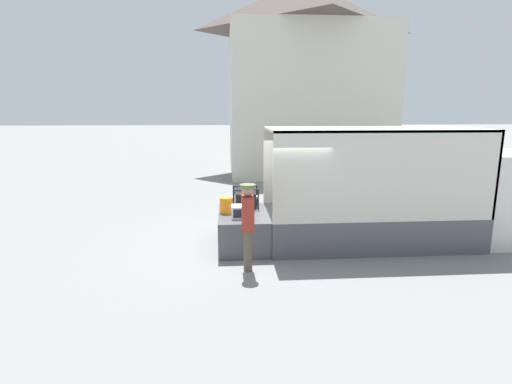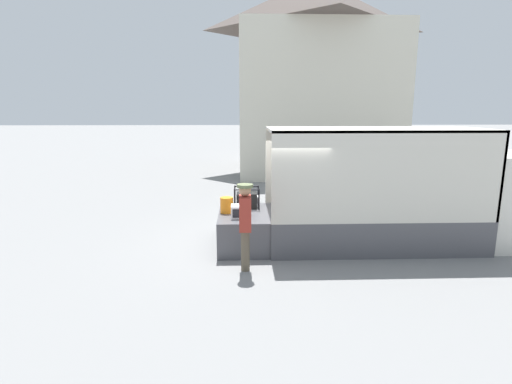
{
  "view_description": "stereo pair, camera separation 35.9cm",
  "coord_description": "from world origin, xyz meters",
  "px_view_note": "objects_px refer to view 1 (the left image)",
  "views": [
    {
      "loc": [
        -1.0,
        -9.39,
        3.28
      ],
      "look_at": [
        -0.3,
        -0.2,
        1.38
      ],
      "focal_mm": 28.0,
      "sensor_mm": 36.0,
      "label": 1
    },
    {
      "loc": [
        -0.64,
        -9.41,
        3.28
      ],
      "look_at": [
        -0.3,
        -0.2,
        1.38
      ],
      "focal_mm": 28.0,
      "sensor_mm": 36.0,
      "label": 2
    }
  ],
  "objects_px": {
    "microwave": "(242,212)",
    "portable_generator": "(246,200)",
    "box_truck": "(427,206)",
    "worker_person": "(248,218)",
    "orange_bucket": "(226,205)"
  },
  "relations": [
    {
      "from": "microwave",
      "to": "worker_person",
      "type": "relative_size",
      "value": 0.25
    },
    {
      "from": "microwave",
      "to": "orange_bucket",
      "type": "bearing_deg",
      "value": 127.71
    },
    {
      "from": "box_truck",
      "to": "worker_person",
      "type": "height_order",
      "value": "box_truck"
    },
    {
      "from": "box_truck",
      "to": "portable_generator",
      "type": "distance_m",
      "value": 4.56
    },
    {
      "from": "box_truck",
      "to": "worker_person",
      "type": "distance_m",
      "value": 4.88
    },
    {
      "from": "box_truck",
      "to": "orange_bucket",
      "type": "xyz_separation_m",
      "value": [
        -5.04,
        -0.0,
        0.11
      ]
    },
    {
      "from": "microwave",
      "to": "portable_generator",
      "type": "height_order",
      "value": "portable_generator"
    },
    {
      "from": "orange_bucket",
      "to": "worker_person",
      "type": "height_order",
      "value": "worker_person"
    },
    {
      "from": "microwave",
      "to": "worker_person",
      "type": "height_order",
      "value": "worker_person"
    },
    {
      "from": "portable_generator",
      "to": "worker_person",
      "type": "distance_m",
      "value": 2.11
    },
    {
      "from": "worker_person",
      "to": "portable_generator",
      "type": "bearing_deg",
      "value": 87.79
    },
    {
      "from": "box_truck",
      "to": "worker_person",
      "type": "xyz_separation_m",
      "value": [
        -4.61,
        -1.59,
        0.23
      ]
    },
    {
      "from": "box_truck",
      "to": "portable_generator",
      "type": "relative_size",
      "value": 10.8
    },
    {
      "from": "portable_generator",
      "to": "orange_bucket",
      "type": "relative_size",
      "value": 1.69
    },
    {
      "from": "portable_generator",
      "to": "orange_bucket",
      "type": "distance_m",
      "value": 0.73
    }
  ]
}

